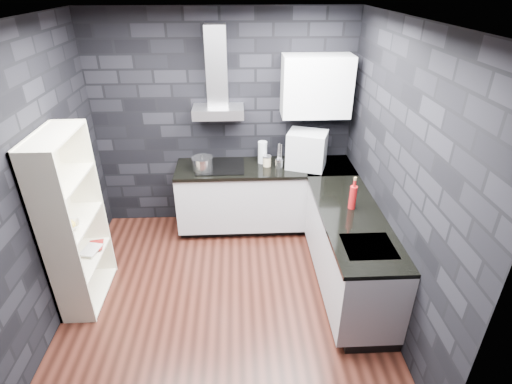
{
  "coord_description": "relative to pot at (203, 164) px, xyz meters",
  "views": [
    {
      "loc": [
        0.18,
        -3.19,
        2.99
      ],
      "look_at": [
        0.35,
        0.45,
        1.0
      ],
      "focal_mm": 28.0,
      "sensor_mm": 36.0,
      "label": 1
    }
  ],
  "objects": [
    {
      "name": "ground",
      "position": [
        0.26,
        -1.21,
        -0.98
      ],
      "size": [
        3.2,
        3.2,
        0.0
      ],
      "primitive_type": "plane",
      "color": "#411C15"
    },
    {
      "name": "ceiling",
      "position": [
        0.26,
        -1.21,
        1.72
      ],
      "size": [
        3.2,
        3.2,
        0.0
      ],
      "primitive_type": "plane",
      "rotation": [
        3.14,
        0.0,
        0.0
      ],
      "color": "white"
    },
    {
      "name": "wall_back",
      "position": [
        0.26,
        0.41,
        0.37
      ],
      "size": [
        3.2,
        0.05,
        2.7
      ],
      "primitive_type": "cube",
      "color": "black",
      "rests_on": "ground"
    },
    {
      "name": "wall_front",
      "position": [
        0.26,
        -2.84,
        0.37
      ],
      "size": [
        3.2,
        0.05,
        2.7
      ],
      "primitive_type": "cube",
      "color": "black",
      "rests_on": "ground"
    },
    {
      "name": "wall_left",
      "position": [
        -1.37,
        -1.21,
        0.37
      ],
      "size": [
        0.05,
        3.2,
        2.7
      ],
      "primitive_type": "cube",
      "color": "black",
      "rests_on": "ground"
    },
    {
      "name": "wall_right",
      "position": [
        1.88,
        -1.21,
        0.37
      ],
      "size": [
        0.05,
        3.2,
        2.7
      ],
      "primitive_type": "cube",
      "color": "black",
      "rests_on": "ground"
    },
    {
      "name": "toekick_back",
      "position": [
        0.76,
        0.13,
        -0.93
      ],
      "size": [
        2.18,
        0.5,
        0.1
      ],
      "primitive_type": "cube",
      "color": "black",
      "rests_on": "ground"
    },
    {
      "name": "toekick_right",
      "position": [
        1.6,
        -1.11,
        -0.93
      ],
      "size": [
        0.5,
        1.78,
        0.1
      ],
      "primitive_type": "cube",
      "color": "black",
      "rests_on": "ground"
    },
    {
      "name": "counter_back_cab",
      "position": [
        0.76,
        0.09,
        -0.5
      ],
      "size": [
        2.2,
        0.6,
        0.76
      ],
      "primitive_type": "cube",
      "color": "#BAB9BE",
      "rests_on": "ground"
    },
    {
      "name": "counter_right_cab",
      "position": [
        1.56,
        -1.11,
        -0.5
      ],
      "size": [
        0.6,
        1.8,
        0.76
      ],
      "primitive_type": "cube",
      "color": "#BAB9BE",
      "rests_on": "ground"
    },
    {
      "name": "counter_back_top",
      "position": [
        0.76,
        0.08,
        -0.1
      ],
      "size": [
        2.2,
        0.62,
        0.04
      ],
      "primitive_type": "cube",
      "color": "black",
      "rests_on": "counter_back_cab"
    },
    {
      "name": "counter_right_top",
      "position": [
        1.55,
        -1.11,
        -0.1
      ],
      "size": [
        0.62,
        1.8,
        0.04
      ],
      "primitive_type": "cube",
      "color": "black",
      "rests_on": "counter_right_cab"
    },
    {
      "name": "counter_corner_top",
      "position": [
        1.56,
        0.09,
        -0.1
      ],
      "size": [
        0.62,
        0.62,
        0.04
      ],
      "primitive_type": "cube",
      "color": "black",
      "rests_on": "counter_right_cab"
    },
    {
      "name": "hood_body",
      "position": [
        0.21,
        0.22,
        0.58
      ],
      "size": [
        0.6,
        0.34,
        0.12
      ],
      "primitive_type": "cube",
      "color": "silver",
      "rests_on": "wall_back"
    },
    {
      "name": "hood_chimney",
      "position": [
        0.21,
        0.29,
        1.09
      ],
      "size": [
        0.24,
        0.2,
        0.9
      ],
      "primitive_type": "cube",
      "color": "silver",
      "rests_on": "hood_body"
    },
    {
      "name": "upper_cabinet",
      "position": [
        1.36,
        0.21,
        0.87
      ],
      "size": [
        0.8,
        0.35,
        0.7
      ],
      "primitive_type": "cube",
      "color": "white",
      "rests_on": "wall_back"
    },
    {
      "name": "cooktop",
      "position": [
        0.21,
        0.09,
        -0.08
      ],
      "size": [
        0.58,
        0.5,
        0.01
      ],
      "primitive_type": "cube",
      "color": "black",
      "rests_on": "counter_back_top"
    },
    {
      "name": "sink_rim",
      "position": [
        1.56,
        -1.61,
        -0.09
      ],
      "size": [
        0.44,
        0.4,
        0.01
      ],
      "primitive_type": "cube",
      "color": "silver",
      "rests_on": "counter_right_top"
    },
    {
      "name": "pot",
      "position": [
        0.0,
        0.0,
        0.0
      ],
      "size": [
        0.29,
        0.29,
        0.14
      ],
      "primitive_type": "cylinder",
      "rotation": [
        0.0,
        0.0,
        0.24
      ],
      "color": "silver",
      "rests_on": "cooktop"
    },
    {
      "name": "glass_vase",
      "position": [
        0.74,
        0.2,
        0.06
      ],
      "size": [
        0.14,
        0.14,
        0.28
      ],
      "primitive_type": "cylinder",
      "rotation": [
        0.0,
        0.0,
        -0.24
      ],
      "color": "silver",
      "rests_on": "counter_back_top"
    },
    {
      "name": "storage_jar",
      "position": [
        0.79,
        0.09,
        -0.02
      ],
      "size": [
        0.12,
        0.12,
        0.12
      ],
      "primitive_type": "cylinder",
      "rotation": [
        0.0,
        0.0,
        -0.24
      ],
      "color": "#C9B78E",
      "rests_on": "counter_back_top"
    },
    {
      "name": "utensil_crock",
      "position": [
        0.93,
        0.02,
        -0.02
      ],
      "size": [
        0.12,
        0.12,
        0.12
      ],
      "primitive_type": "cylinder",
      "rotation": [
        0.0,
        0.0,
        0.39
      ],
      "color": "silver",
      "rests_on": "counter_back_top"
    },
    {
      "name": "appliance_garage",
      "position": [
        1.26,
        0.04,
        0.14
      ],
      "size": [
        0.54,
        0.48,
        0.45
      ],
      "primitive_type": "cube",
      "rotation": [
        0.0,
        0.0,
        -0.34
      ],
      "color": "silver",
      "rests_on": "counter_back_top"
    },
    {
      "name": "red_bottle",
      "position": [
        1.57,
        -0.97,
        0.04
      ],
      "size": [
        0.09,
        0.09,
        0.25
      ],
      "primitive_type": "cylinder",
      "rotation": [
        0.0,
        0.0,
        0.4
      ],
      "color": "#A71315",
      "rests_on": "counter_right_top"
    },
    {
      "name": "bookshelf",
      "position": [
        -1.16,
        -1.12,
        -0.08
      ],
      "size": [
        0.4,
        0.82,
        1.8
      ],
      "primitive_type": "cube",
      "rotation": [
        0.0,
        0.0,
        -0.08
      ],
      "color": "white",
      "rests_on": "ground"
    },
    {
      "name": "fruit_bowl",
      "position": [
        -1.16,
        -1.22,
        -0.05
      ],
      "size": [
        0.27,
        0.27,
        0.05
      ],
      "primitive_type": "imported",
      "rotation": [
        0.0,
        0.0,
        0.37
      ],
      "color": "white",
      "rests_on": "bookshelf"
    },
    {
      "name": "book_red",
      "position": [
        -1.16,
        -0.93,
        -0.41
      ],
      "size": [
        0.15,
        0.05,
        0.2
      ],
      "primitive_type": "imported",
      "rotation": [
        0.0,
        0.0,
        0.19
      ],
      "color": "maroon",
      "rests_on": "bookshelf"
    },
    {
      "name": "book_second",
      "position": [
        -1.19,
        -0.98,
        -0.39
      ],
      "size": [
        0.16,
        0.06,
        0.22
      ],
      "primitive_type": "imported",
      "rotation": [
        0.0,
        0.0,
        -0.23
      ],
      "color": "#B2B2B2",
      "rests_on": "bookshelf"
    }
  ]
}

